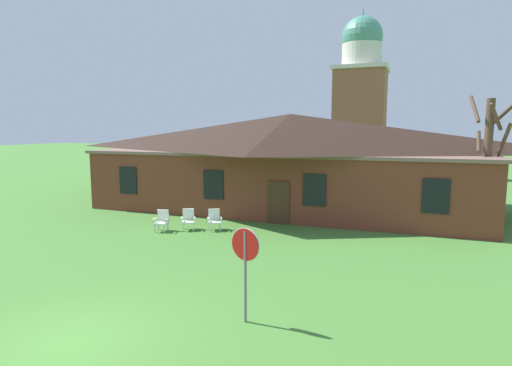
% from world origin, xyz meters
% --- Properties ---
extents(ground_plane, '(200.00, 200.00, 0.00)m').
position_xyz_m(ground_plane, '(0.00, 0.00, 0.00)').
color(ground_plane, '#477F33').
extents(brick_building, '(21.72, 10.40, 5.46)m').
position_xyz_m(brick_building, '(0.00, 17.57, 2.78)').
color(brick_building, brown).
rests_on(brick_building, ground).
extents(dome_tower, '(5.18, 5.18, 16.28)m').
position_xyz_m(dome_tower, '(1.74, 36.64, 7.33)').
color(dome_tower, '#93563D').
rests_on(dome_tower, ground).
extents(stop_sign, '(0.78, 0.24, 2.31)m').
position_xyz_m(stop_sign, '(3.25, 2.27, 1.64)').
color(stop_sign, slate).
rests_on(stop_sign, ground).
extents(lawn_chair_by_porch, '(0.72, 0.76, 0.96)m').
position_xyz_m(lawn_chair_by_porch, '(-3.65, 9.37, 0.50)').
color(lawn_chair_by_porch, silver).
rests_on(lawn_chair_by_porch, ground).
extents(lawn_chair_near_door, '(0.82, 0.85, 0.96)m').
position_xyz_m(lawn_chair_near_door, '(-2.67, 10.02, 0.50)').
color(lawn_chair_near_door, white).
rests_on(lawn_chair_near_door, ground).
extents(lawn_chair_left_end, '(0.83, 0.86, 0.96)m').
position_xyz_m(lawn_chair_left_end, '(-1.53, 10.39, 0.50)').
color(lawn_chair_left_end, white).
rests_on(lawn_chair_left_end, ground).
extents(bare_tree_beside_building, '(1.98, 1.95, 6.11)m').
position_xyz_m(bare_tree_beside_building, '(10.00, 14.67, 3.36)').
color(bare_tree_beside_building, brown).
rests_on(bare_tree_beside_building, ground).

